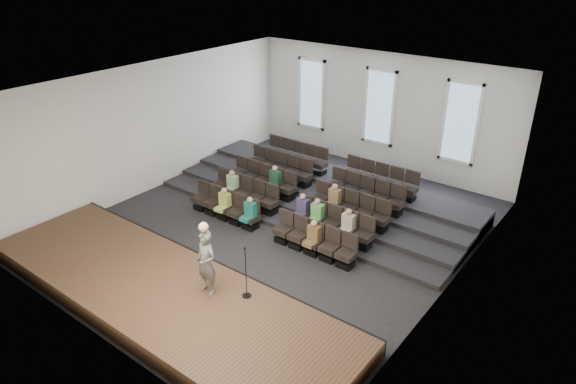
% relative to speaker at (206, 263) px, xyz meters
% --- Properties ---
extents(ground, '(14.00, 14.00, 0.00)m').
position_rel_speaker_xyz_m(ground, '(-1.23, 4.49, -1.41)').
color(ground, black).
rests_on(ground, ground).
extents(ceiling, '(12.00, 14.00, 0.02)m').
position_rel_speaker_xyz_m(ceiling, '(-1.23, 4.49, 3.60)').
color(ceiling, white).
rests_on(ceiling, ground).
extents(wall_back, '(12.00, 0.04, 5.00)m').
position_rel_speaker_xyz_m(wall_back, '(-1.23, 11.51, 1.09)').
color(wall_back, silver).
rests_on(wall_back, ground).
extents(wall_front, '(12.00, 0.04, 5.00)m').
position_rel_speaker_xyz_m(wall_front, '(-1.23, -2.53, 1.09)').
color(wall_front, silver).
rests_on(wall_front, ground).
extents(wall_left, '(0.04, 14.00, 5.00)m').
position_rel_speaker_xyz_m(wall_left, '(-7.25, 4.49, 1.09)').
color(wall_left, silver).
rests_on(wall_left, ground).
extents(wall_right, '(0.04, 14.00, 5.00)m').
position_rel_speaker_xyz_m(wall_right, '(4.79, 4.49, 1.09)').
color(wall_right, silver).
rests_on(wall_right, ground).
extents(stage, '(11.80, 3.60, 0.50)m').
position_rel_speaker_xyz_m(stage, '(-1.23, -0.61, -1.16)').
color(stage, '#4C3220').
rests_on(stage, ground).
extents(stage_lip, '(11.80, 0.06, 0.52)m').
position_rel_speaker_xyz_m(stage_lip, '(-1.23, 1.16, -1.16)').
color(stage_lip, black).
rests_on(stage_lip, ground).
extents(risers, '(11.80, 4.80, 0.60)m').
position_rel_speaker_xyz_m(risers, '(-1.23, 7.66, -1.21)').
color(risers, black).
rests_on(risers, ground).
extents(seating_rows, '(6.80, 4.70, 1.67)m').
position_rel_speaker_xyz_m(seating_rows, '(-1.23, 6.03, -0.73)').
color(seating_rows, black).
rests_on(seating_rows, ground).
extents(windows, '(8.44, 0.10, 3.24)m').
position_rel_speaker_xyz_m(windows, '(-1.23, 11.44, 1.29)').
color(windows, white).
rests_on(windows, wall_back).
extents(audience, '(5.45, 2.64, 1.10)m').
position_rel_speaker_xyz_m(audience, '(-1.08, 4.83, -0.60)').
color(audience, '#ADC24D').
rests_on(audience, seating_rows).
extents(speaker, '(0.70, 0.49, 1.82)m').
position_rel_speaker_xyz_m(speaker, '(0.00, 0.00, 0.00)').
color(speaker, '#595754').
rests_on(speaker, stage).
extents(mic_stand, '(0.25, 0.25, 1.51)m').
position_rel_speaker_xyz_m(mic_stand, '(0.94, 0.48, -0.46)').
color(mic_stand, black).
rests_on(mic_stand, stage).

